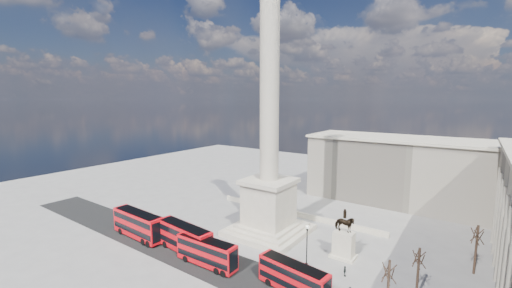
{
  "coord_description": "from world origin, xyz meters",
  "views": [
    {
      "loc": [
        31.88,
        -44.36,
        25.98
      ],
      "look_at": [
        0.1,
        0.55,
        18.17
      ],
      "focal_mm": 22.0,
      "sensor_mm": 36.0,
      "label": 1
    }
  ],
  "objects_px": {
    "red_bus_b": "(207,252)",
    "red_bus_c": "(294,277)",
    "nelsons_column": "(269,168)",
    "red_bus_e": "(138,224)",
    "red_bus_a": "(185,238)",
    "equestrian_statue": "(344,241)",
    "victorian_lamp": "(307,242)",
    "pedestrian_crossing": "(345,271)"
  },
  "relations": [
    {
      "from": "nelsons_column",
      "to": "red_bus_e",
      "type": "bearing_deg",
      "value": -139.39
    },
    {
      "from": "red_bus_e",
      "to": "victorian_lamp",
      "type": "height_order",
      "value": "victorian_lamp"
    },
    {
      "from": "nelsons_column",
      "to": "pedestrian_crossing",
      "type": "distance_m",
      "value": 22.33
    },
    {
      "from": "victorian_lamp",
      "to": "pedestrian_crossing",
      "type": "xyz_separation_m",
      "value": [
        5.86,
        0.8,
        -3.21
      ]
    },
    {
      "from": "pedestrian_crossing",
      "to": "red_bus_a",
      "type": "bearing_deg",
      "value": 97.44
    },
    {
      "from": "red_bus_e",
      "to": "red_bus_a",
      "type": "bearing_deg",
      "value": 7.72
    },
    {
      "from": "red_bus_e",
      "to": "red_bus_b",
      "type": "bearing_deg",
      "value": 2.49
    },
    {
      "from": "nelsons_column",
      "to": "red_bus_e",
      "type": "height_order",
      "value": "nelsons_column"
    },
    {
      "from": "nelsons_column",
      "to": "red_bus_a",
      "type": "bearing_deg",
      "value": -116.24
    },
    {
      "from": "victorian_lamp",
      "to": "nelsons_column",
      "type": "bearing_deg",
      "value": 148.48
    },
    {
      "from": "nelsons_column",
      "to": "victorian_lamp",
      "type": "height_order",
      "value": "nelsons_column"
    },
    {
      "from": "red_bus_a",
      "to": "pedestrian_crossing",
      "type": "bearing_deg",
      "value": 23.83
    },
    {
      "from": "red_bus_b",
      "to": "pedestrian_crossing",
      "type": "xyz_separation_m",
      "value": [
        18.79,
        9.59,
        -1.49
      ]
    },
    {
      "from": "red_bus_a",
      "to": "equestrian_statue",
      "type": "relative_size",
      "value": 1.44
    },
    {
      "from": "red_bus_a",
      "to": "red_bus_b",
      "type": "distance_m",
      "value": 6.31
    },
    {
      "from": "red_bus_a",
      "to": "equestrian_statue",
      "type": "height_order",
      "value": "equestrian_statue"
    },
    {
      "from": "red_bus_e",
      "to": "victorian_lamp",
      "type": "distance_m",
      "value": 31.9
    },
    {
      "from": "victorian_lamp",
      "to": "red_bus_b",
      "type": "bearing_deg",
      "value": -145.76
    },
    {
      "from": "red_bus_b",
      "to": "victorian_lamp",
      "type": "relative_size",
      "value": 1.59
    },
    {
      "from": "equestrian_statue",
      "to": "pedestrian_crossing",
      "type": "distance_m",
      "value": 6.11
    },
    {
      "from": "red_bus_a",
      "to": "red_bus_b",
      "type": "height_order",
      "value": "red_bus_a"
    },
    {
      "from": "red_bus_b",
      "to": "red_bus_c",
      "type": "xyz_separation_m",
      "value": [
        14.49,
        1.65,
        -0.08
      ]
    },
    {
      "from": "red_bus_b",
      "to": "red_bus_c",
      "type": "relative_size",
      "value": 1.02
    },
    {
      "from": "red_bus_b",
      "to": "victorian_lamp",
      "type": "height_order",
      "value": "victorian_lamp"
    },
    {
      "from": "red_bus_c",
      "to": "red_bus_e",
      "type": "bearing_deg",
      "value": -169.53
    },
    {
      "from": "red_bus_e",
      "to": "nelsons_column",
      "type": "bearing_deg",
      "value": 42.64
    },
    {
      "from": "victorian_lamp",
      "to": "equestrian_statue",
      "type": "relative_size",
      "value": 0.81
    },
    {
      "from": "nelsons_column",
      "to": "red_bus_e",
      "type": "distance_m",
      "value": 26.85
    },
    {
      "from": "victorian_lamp",
      "to": "equestrian_statue",
      "type": "xyz_separation_m",
      "value": [
        3.71,
        6.11,
        -1.08
      ]
    },
    {
      "from": "red_bus_a",
      "to": "victorian_lamp",
      "type": "relative_size",
      "value": 1.78
    },
    {
      "from": "red_bus_c",
      "to": "equestrian_statue",
      "type": "distance_m",
      "value": 13.45
    },
    {
      "from": "red_bus_b",
      "to": "victorian_lamp",
      "type": "bearing_deg",
      "value": 32.6
    },
    {
      "from": "red_bus_a",
      "to": "equestrian_statue",
      "type": "bearing_deg",
      "value": 36.18
    },
    {
      "from": "red_bus_a",
      "to": "red_bus_e",
      "type": "xyz_separation_m",
      "value": [
        -11.44,
        -1.14,
        0.11
      ]
    },
    {
      "from": "red_bus_b",
      "to": "red_bus_c",
      "type": "bearing_deg",
      "value": 4.84
    },
    {
      "from": "red_bus_e",
      "to": "victorian_lamp",
      "type": "xyz_separation_m",
      "value": [
        30.59,
        8.94,
        1.36
      ]
    },
    {
      "from": "red_bus_c",
      "to": "red_bus_e",
      "type": "distance_m",
      "value": 32.21
    },
    {
      "from": "pedestrian_crossing",
      "to": "victorian_lamp",
      "type": "bearing_deg",
      "value": 86.2
    },
    {
      "from": "red_bus_c",
      "to": "red_bus_b",
      "type": "bearing_deg",
      "value": -166.23
    },
    {
      "from": "pedestrian_crossing",
      "to": "red_bus_e",
      "type": "bearing_deg",
      "value": 93.43
    },
    {
      "from": "nelsons_column",
      "to": "equestrian_statue",
      "type": "height_order",
      "value": "nelsons_column"
    },
    {
      "from": "red_bus_c",
      "to": "equestrian_statue",
      "type": "bearing_deg",
      "value": 88.08
    }
  ]
}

